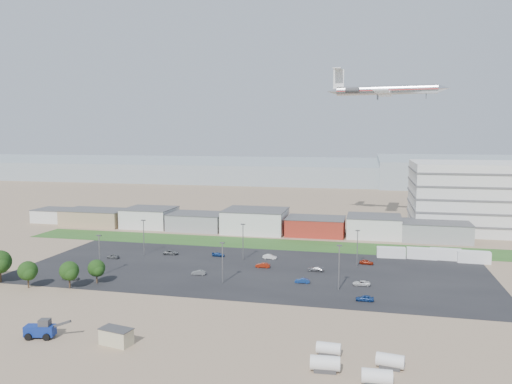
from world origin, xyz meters
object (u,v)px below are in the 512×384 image
(box_trailer_a, at_px, (391,252))
(parked_car_2, at_px, (365,298))
(parked_car_4, at_px, (199,273))
(parked_car_10, at_px, (71,277))
(airliner, at_px, (386,90))
(parked_car_12, at_px, (315,269))
(telehandler, at_px, (40,329))
(storage_tank_nw, at_px, (329,348))
(portable_shed, at_px, (116,336))
(parked_car_0, at_px, (361,283))
(parked_car_6, at_px, (218,255))
(parked_car_7, at_px, (263,265))
(parked_car_9, at_px, (171,252))
(parked_car_11, at_px, (270,257))
(parked_car_5, at_px, (113,256))
(parked_car_1, at_px, (302,281))
(parked_car_8, at_px, (367,262))

(box_trailer_a, distance_m, parked_car_2, 41.24)
(parked_car_4, xyz_separation_m, parked_car_10, (-28.77, -11.07, 0.00))
(airliner, relative_size, parked_car_12, 11.07)
(telehandler, height_order, storage_tank_nw, telehandler)
(box_trailer_a, height_order, parked_car_12, box_trailer_a)
(portable_shed, relative_size, parked_car_0, 1.37)
(portable_shed, relative_size, parked_car_6, 1.49)
(parked_car_7, relative_size, parked_car_9, 0.87)
(airliner, distance_m, parked_car_7, 94.94)
(storage_tank_nw, xyz_separation_m, parked_car_2, (5.25, 28.05, -0.50))
(parked_car_0, relative_size, parked_car_11, 1.04)
(box_trailer_a, relative_size, parked_car_9, 1.77)
(storage_tank_nw, relative_size, parked_car_4, 1.07)
(airliner, bearing_deg, storage_tank_nw, -89.89)
(telehandler, height_order, box_trailer_a, telehandler)
(storage_tank_nw, xyz_separation_m, box_trailer_a, (12.08, 68.72, 0.34))
(parked_car_2, height_order, parked_car_5, parked_car_2)
(airliner, height_order, parked_car_5, airliner)
(box_trailer_a, relative_size, parked_car_1, 2.22)
(box_trailer_a, xyz_separation_m, parked_car_5, (-77.18, -19.02, -0.87))
(telehandler, distance_m, box_trailer_a, 95.27)
(parked_car_7, bearing_deg, parked_car_6, -121.99)
(parked_car_11, bearing_deg, parked_car_4, 149.64)
(parked_car_2, relative_size, parked_car_10, 0.94)
(parked_car_10, bearing_deg, parked_car_5, -2.84)
(parked_car_10, bearing_deg, airliner, -43.12)
(storage_tank_nw, height_order, parked_car_8, storage_tank_nw)
(box_trailer_a, height_order, parked_car_7, box_trailer_a)
(parked_car_0, distance_m, parked_car_4, 40.02)
(parked_car_9, bearing_deg, parked_car_7, -110.66)
(parked_car_8, bearing_deg, parked_car_10, 121.22)
(storage_tank_nw, xyz_separation_m, parked_car_7, (-21.45, 49.58, -0.51))
(telehandler, height_order, airliner, airliner)
(parked_car_0, bearing_deg, parked_car_9, -113.78)
(parked_car_12, bearing_deg, parked_car_7, -85.15)
(storage_tank_nw, height_order, parked_car_4, storage_tank_nw)
(parked_car_1, xyz_separation_m, parked_car_2, (14.60, -9.98, 0.06))
(parked_car_2, distance_m, parked_car_11, 41.09)
(parked_car_11, bearing_deg, parked_car_2, -134.49)
(parked_car_8, bearing_deg, parked_car_5, 104.89)
(parked_car_6, bearing_deg, portable_shed, -176.28)
(parked_car_9, bearing_deg, parked_car_11, -92.29)
(parked_car_9, bearing_deg, parked_car_6, -91.06)
(parked_car_4, bearing_deg, parked_car_6, 176.50)
(airliner, height_order, parked_car_12, airliner)
(parked_car_0, height_order, parked_car_8, parked_car_8)
(parked_car_1, distance_m, parked_car_11, 24.44)
(parked_car_1, distance_m, parked_car_8, 25.78)
(parked_car_11, bearing_deg, airliner, -22.12)
(storage_tank_nw, bearing_deg, parked_car_4, 132.31)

